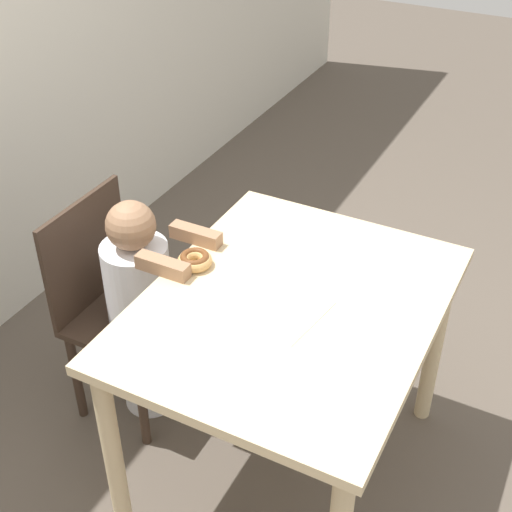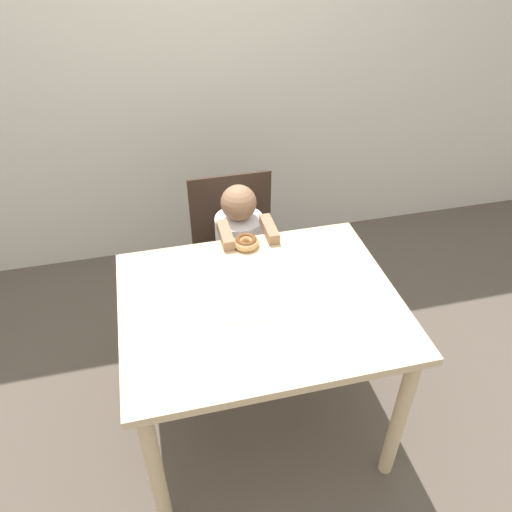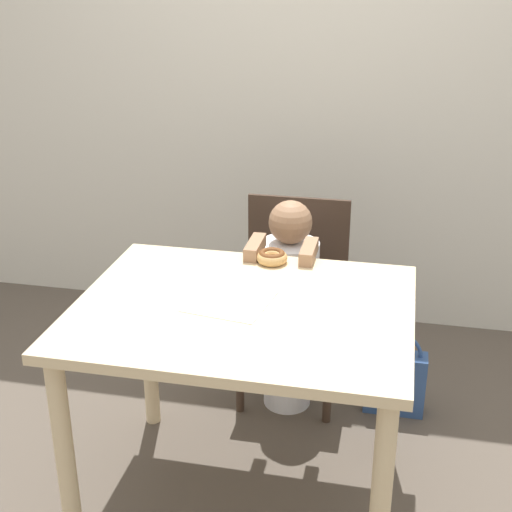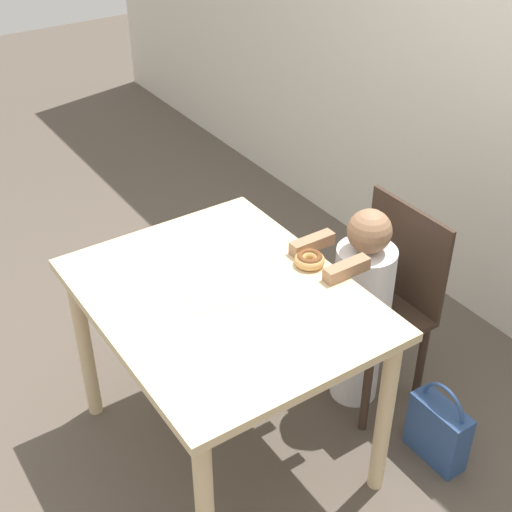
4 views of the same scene
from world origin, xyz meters
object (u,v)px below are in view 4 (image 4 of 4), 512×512
(chair, at_px, (381,301))
(donut, at_px, (310,259))
(child_figure, at_px, (361,309))
(handbag, at_px, (438,430))

(chair, xyz_separation_m, donut, (-0.02, -0.38, 0.34))
(child_figure, bearing_deg, handbag, 4.87)
(chair, bearing_deg, donut, -93.54)
(child_figure, xyz_separation_m, handbag, (0.46, 0.04, -0.32))
(chair, height_order, handbag, chair)
(chair, height_order, donut, chair)
(chair, relative_size, donut, 7.69)
(chair, relative_size, child_figure, 0.94)
(child_figure, height_order, donut, child_figure)
(child_figure, relative_size, handbag, 2.46)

